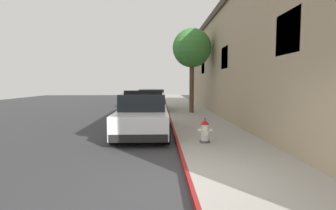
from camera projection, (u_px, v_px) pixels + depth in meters
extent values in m
cube|color=#353538|center=(87.00, 120.00, 14.68)|extent=(30.03, 60.00, 0.20)
cube|color=#9E9991|center=(194.00, 117.00, 14.86)|extent=(2.70, 60.00, 0.15)
cube|color=maroon|center=(169.00, 117.00, 14.81)|extent=(0.08, 60.00, 0.15)
cube|color=tan|center=(285.00, 64.00, 13.46)|extent=(6.31, 23.46, 5.93)
cube|color=#473D33|center=(288.00, 1.00, 13.20)|extent=(6.55, 23.70, 0.36)
cube|color=black|center=(288.00, 33.00, 6.79)|extent=(0.06, 1.30, 1.10)
cube|color=black|center=(225.00, 58.00, 13.33)|extent=(0.06, 1.30, 1.10)
cube|color=black|center=(203.00, 66.00, 19.88)|extent=(0.06, 1.30, 1.10)
cube|color=white|center=(143.00, 119.00, 10.16)|extent=(1.84, 4.80, 0.76)
cube|color=black|center=(143.00, 101.00, 10.25)|extent=(1.64, 2.50, 0.60)
cube|color=black|center=(138.00, 138.00, 7.85)|extent=(1.76, 0.16, 0.24)
cube|color=black|center=(146.00, 118.00, 12.51)|extent=(1.76, 0.16, 0.24)
cylinder|color=black|center=(126.00, 120.00, 11.84)|extent=(0.22, 0.64, 0.64)
cylinder|color=black|center=(165.00, 120.00, 11.90)|extent=(0.22, 0.64, 0.64)
cylinder|color=black|center=(113.00, 134.00, 8.46)|extent=(0.22, 0.64, 0.64)
cylinder|color=black|center=(167.00, 134.00, 8.51)|extent=(0.22, 0.64, 0.64)
cube|color=black|center=(143.00, 92.00, 10.17)|extent=(1.48, 0.20, 0.12)
cube|color=red|center=(134.00, 92.00, 10.16)|extent=(0.44, 0.18, 0.11)
cube|color=#1E33E0|center=(152.00, 92.00, 10.18)|extent=(0.44, 0.18, 0.11)
cube|color=navy|center=(152.00, 103.00, 18.27)|extent=(1.84, 4.80, 0.76)
cube|color=black|center=(152.00, 93.00, 18.37)|extent=(1.64, 2.50, 0.60)
cube|color=black|center=(151.00, 110.00, 15.96)|extent=(1.76, 0.16, 0.24)
cube|color=black|center=(153.00, 104.00, 20.63)|extent=(1.76, 0.16, 0.24)
cylinder|color=black|center=(141.00, 105.00, 19.96)|extent=(0.22, 0.64, 0.64)
cylinder|color=black|center=(164.00, 105.00, 20.02)|extent=(0.22, 0.64, 0.64)
cylinder|color=black|center=(137.00, 109.00, 16.57)|extent=(0.22, 0.64, 0.64)
cylinder|color=black|center=(165.00, 109.00, 16.63)|extent=(0.22, 0.64, 0.64)
cylinder|color=#4C4C51|center=(205.00, 141.00, 8.07)|extent=(0.32, 0.32, 0.06)
cylinder|color=silver|center=(205.00, 132.00, 8.04)|extent=(0.24, 0.24, 0.50)
cone|color=red|center=(205.00, 122.00, 8.02)|extent=(0.28, 0.28, 0.14)
cylinder|color=#4C4C51|center=(205.00, 119.00, 8.01)|extent=(0.05, 0.05, 0.06)
cylinder|color=silver|center=(199.00, 130.00, 8.03)|extent=(0.10, 0.10, 0.10)
cylinder|color=silver|center=(210.00, 130.00, 8.05)|extent=(0.10, 0.10, 0.10)
cylinder|color=silver|center=(206.00, 133.00, 7.86)|extent=(0.13, 0.12, 0.13)
cylinder|color=brown|center=(192.00, 87.00, 16.36)|extent=(0.28, 0.28, 3.16)
sphere|color=#387A33|center=(192.00, 48.00, 16.16)|extent=(2.38, 2.38, 2.38)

